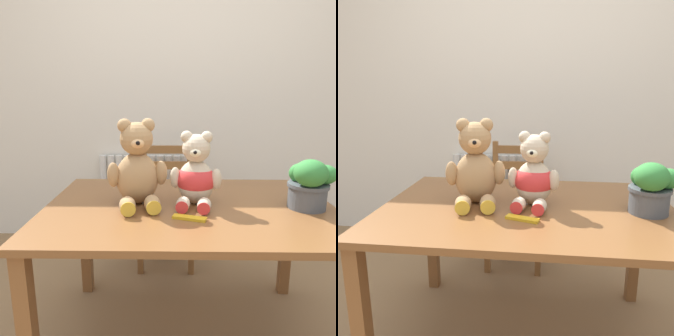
% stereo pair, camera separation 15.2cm
% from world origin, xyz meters
% --- Properties ---
extents(wall_back, '(8.00, 0.04, 2.60)m').
position_xyz_m(wall_back, '(0.00, 1.74, 1.30)').
color(wall_back, silver).
rests_on(wall_back, ground_plane).
extents(radiator, '(0.76, 0.10, 0.73)m').
position_xyz_m(radiator, '(-0.32, 1.67, 0.33)').
color(radiator, silver).
rests_on(radiator, ground_plane).
extents(dining_table, '(1.34, 0.93, 0.73)m').
position_xyz_m(dining_table, '(0.00, 0.46, 0.63)').
color(dining_table, brown).
rests_on(dining_table, ground_plane).
extents(wooden_chair_behind, '(0.39, 0.45, 0.87)m').
position_xyz_m(wooden_chair_behind, '(-0.13, 1.34, 0.45)').
color(wooden_chair_behind, brown).
rests_on(wooden_chair_behind, ground_plane).
extents(teddy_bear_left, '(0.28, 0.30, 0.40)m').
position_xyz_m(teddy_bear_left, '(-0.24, 0.48, 0.90)').
color(teddy_bear_left, tan).
rests_on(teddy_bear_left, dining_table).
extents(teddy_bear_right, '(0.24, 0.26, 0.34)m').
position_xyz_m(teddy_bear_right, '(0.03, 0.48, 0.86)').
color(teddy_bear_right, beige).
rests_on(teddy_bear_right, dining_table).
extents(potted_plant, '(0.21, 0.20, 0.23)m').
position_xyz_m(potted_plant, '(0.53, 0.42, 0.84)').
color(potted_plant, '#4C5156').
rests_on(potted_plant, dining_table).
extents(chocolate_bar, '(0.15, 0.08, 0.01)m').
position_xyz_m(chocolate_bar, '(-0.01, 0.28, 0.73)').
color(chocolate_bar, gold).
rests_on(chocolate_bar, dining_table).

